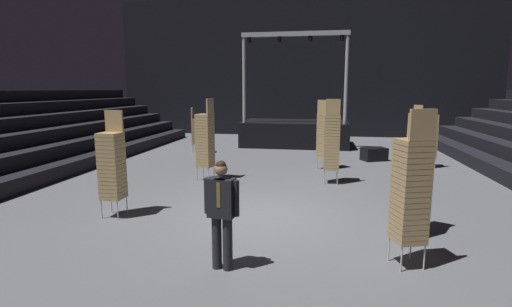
{
  "coord_description": "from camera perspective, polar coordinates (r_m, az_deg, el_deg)",
  "views": [
    {
      "loc": [
        1.3,
        -7.96,
        2.75
      ],
      "look_at": [
        -0.06,
        -0.08,
        1.4
      ],
      "focal_mm": 26.8,
      "sensor_mm": 36.0,
      "label": 1
    }
  ],
  "objects": [
    {
      "name": "stage_riser",
      "position": [
        18.94,
        5.85,
        3.27
      ],
      "size": [
        5.11,
        2.95,
        5.26
      ],
      "color": "black",
      "rests_on": "ground_plane"
    },
    {
      "name": "equipment_road_case",
      "position": [
        15.53,
        17.2,
        -0.09
      ],
      "size": [
        1.07,
        0.92,
        0.5
      ],
      "primitive_type": "cube",
      "rotation": [
        0.0,
        0.0,
        0.43
      ],
      "color": "black",
      "rests_on": "ground_plane"
    },
    {
      "name": "chair_stack_mid_left",
      "position": [
        11.67,
        -7.6,
        2.06
      ],
      "size": [
        0.52,
        0.52,
        2.48
      ],
      "rotation": [
        0.0,
        0.0,
        1.38
      ],
      "color": "#B2B5BA",
      "rests_on": "ground_plane"
    },
    {
      "name": "chair_stack_rear_centre",
      "position": [
        13.34,
        10.32,
        2.75
      ],
      "size": [
        0.62,
        0.62,
        2.39
      ],
      "rotation": [
        0.0,
        0.0,
        5.47
      ],
      "color": "#B2B5BA",
      "rests_on": "ground_plane"
    },
    {
      "name": "chair_stack_mid_centre",
      "position": [
        7.7,
        22.39,
        -3.13
      ],
      "size": [
        0.59,
        0.59,
        2.31
      ],
      "rotation": [
        0.0,
        0.0,
        2.67
      ],
      "color": "#B2B5BA",
      "rests_on": "ground_plane"
    },
    {
      "name": "chair_stack_aisle_left",
      "position": [
        6.32,
        22.11,
        -5.01
      ],
      "size": [
        0.56,
        0.56,
        2.48
      ],
      "rotation": [
        0.0,
        0.0,
        0.33
      ],
      "color": "#B2B5BA",
      "rests_on": "ground_plane"
    },
    {
      "name": "chair_stack_rear_left",
      "position": [
        11.35,
        11.24,
        1.75
      ],
      "size": [
        0.44,
        0.44,
        2.48
      ],
      "rotation": [
        0.0,
        0.0,
        0.01
      ],
      "color": "#B2B5BA",
      "rests_on": "ground_plane"
    },
    {
      "name": "ground_plane",
      "position": [
        8.54,
        0.51,
        -9.57
      ],
      "size": [
        22.0,
        30.0,
        0.1
      ],
      "primitive_type": "cube",
      "color": "#515459"
    },
    {
      "name": "chair_stack_rear_right",
      "position": [
        14.77,
        24.41,
        1.71
      ],
      "size": [
        0.5,
        0.5,
        1.88
      ],
      "rotation": [
        0.0,
        0.0,
        0.15
      ],
      "color": "#B2B5BA",
      "rests_on": "ground_plane"
    },
    {
      "name": "arena_end_wall",
      "position": [
        23.03,
        6.75,
        12.65
      ],
      "size": [
        22.0,
        0.3,
        8.0
      ],
      "primitive_type": "cube",
      "color": "black",
      "rests_on": "ground_plane"
    },
    {
      "name": "chair_stack_mid_right",
      "position": [
        16.67,
        -8.82,
        3.41
      ],
      "size": [
        0.52,
        0.52,
        1.96
      ],
      "rotation": [
        0.0,
        0.0,
        4.93
      ],
      "color": "#B2B5BA",
      "rests_on": "ground_plane"
    },
    {
      "name": "man_with_tie",
      "position": [
        5.85,
        -5.17,
        -8.24
      ],
      "size": [
        0.57,
        0.28,
        1.71
      ],
      "rotation": [
        0.0,
        0.0,
        3.0
      ],
      "color": "black",
      "rests_on": "ground_plane"
    },
    {
      "name": "chair_stack_front_right",
      "position": [
        16.58,
        23.26,
        3.0
      ],
      "size": [
        0.62,
        0.62,
        2.14
      ],
      "rotation": [
        0.0,
        0.0,
        5.44
      ],
      "color": "#B2B5BA",
      "rests_on": "ground_plane"
    },
    {
      "name": "chair_stack_front_left",
      "position": [
        8.77,
        -20.71,
        -1.54
      ],
      "size": [
        0.45,
        0.45,
        2.31
      ],
      "rotation": [
        0.0,
        0.0,
        3.12
      ],
      "color": "#B2B5BA",
      "rests_on": "ground_plane"
    }
  ]
}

